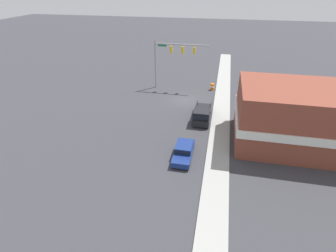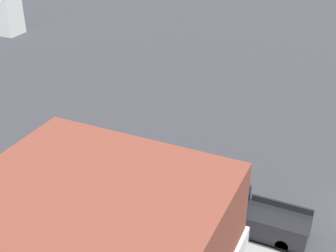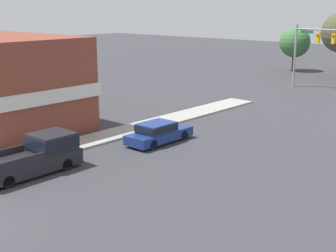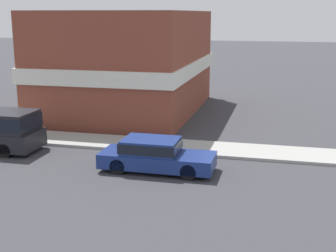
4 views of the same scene
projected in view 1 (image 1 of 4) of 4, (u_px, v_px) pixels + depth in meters
name	position (u px, v px, depth m)	size (l,w,h in m)	color
ground_plane	(185.00, 100.00, 40.67)	(200.00, 200.00, 0.00)	#38383D
sidewalk_curb	(222.00, 103.00, 39.60)	(2.40, 60.00, 0.14)	#9E9E99
near_signal_assembly	(172.00, 54.00, 42.23)	(8.78, 0.49, 7.94)	gray
car_lead	(184.00, 150.00, 27.44)	(1.82, 4.81, 1.38)	black
pickup_truck_parked	(202.00, 114.00, 34.26)	(2.12, 5.63, 1.96)	black
construction_barrel	(212.00, 87.00, 44.25)	(0.64, 0.64, 1.08)	orange
corner_brick_building	(299.00, 118.00, 28.35)	(13.31, 9.32, 6.65)	brown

